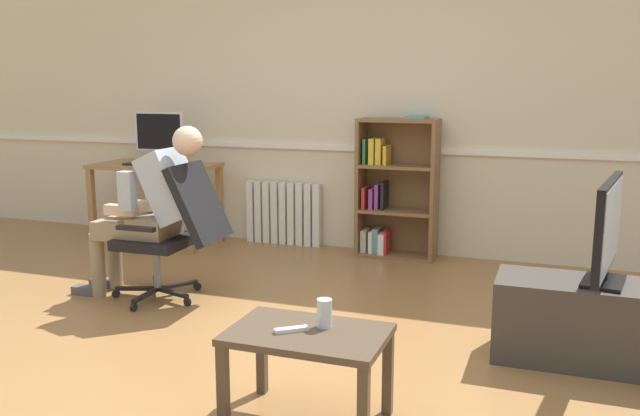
% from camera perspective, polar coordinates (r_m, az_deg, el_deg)
% --- Properties ---
extents(ground_plane, '(18.00, 18.00, 0.00)m').
position_cam_1_polar(ground_plane, '(3.80, -6.66, -12.56)').
color(ground_plane, olive).
extents(back_wall, '(12.00, 0.13, 2.70)m').
position_cam_1_polar(back_wall, '(5.98, 4.57, 9.21)').
color(back_wall, beige).
rests_on(back_wall, ground_plane).
extents(computer_desk, '(1.12, 0.62, 0.76)m').
position_cam_1_polar(computer_desk, '(6.40, -13.91, 2.65)').
color(computer_desk, '#9E7547').
rests_on(computer_desk, ground_plane).
extents(imac_monitor, '(0.51, 0.14, 0.48)m').
position_cam_1_polar(imac_monitor, '(6.42, -13.59, 6.20)').
color(imac_monitor, silver).
rests_on(imac_monitor, computer_desk).
extents(keyboard, '(0.41, 0.12, 0.02)m').
position_cam_1_polar(keyboard, '(6.27, -14.71, 3.63)').
color(keyboard, black).
rests_on(keyboard, computer_desk).
extents(computer_mouse, '(0.06, 0.10, 0.03)m').
position_cam_1_polar(computer_mouse, '(6.14, -12.48, 3.64)').
color(computer_mouse, white).
rests_on(computer_mouse, computer_desk).
extents(bookshelf, '(0.68, 0.29, 1.22)m').
position_cam_1_polar(bookshelf, '(5.79, 6.23, 1.42)').
color(bookshelf, brown).
rests_on(bookshelf, ground_plane).
extents(radiator, '(0.73, 0.08, 0.58)m').
position_cam_1_polar(radiator, '(6.26, -3.15, -0.44)').
color(radiator, white).
rests_on(radiator, ground_plane).
extents(office_chair, '(0.81, 0.61, 0.97)m').
position_cam_1_polar(office_chair, '(4.67, -12.30, -1.60)').
color(office_chair, black).
rests_on(office_chair, ground_plane).
extents(person_seated, '(1.01, 0.40, 1.21)m').
position_cam_1_polar(person_seated, '(4.74, -14.26, 0.08)').
color(person_seated, '#937F60').
rests_on(person_seated, ground_plane).
extents(tv_stand, '(1.09, 0.43, 0.45)m').
position_cam_1_polar(tv_stand, '(3.91, 22.82, -9.11)').
color(tv_stand, '#3D3833').
rests_on(tv_stand, ground_plane).
extents(tv_screen, '(0.25, 0.80, 0.55)m').
position_cam_1_polar(tv_screen, '(3.78, 23.40, -1.73)').
color(tv_screen, black).
rests_on(tv_screen, tv_stand).
extents(coffee_table, '(0.69, 0.46, 0.43)m').
position_cam_1_polar(coffee_table, '(2.97, -1.07, -11.67)').
color(coffee_table, '#4C3D2D').
rests_on(coffee_table, ground_plane).
extents(drinking_glass, '(0.07, 0.07, 0.13)m').
position_cam_1_polar(drinking_glass, '(2.97, 0.38, -8.98)').
color(drinking_glass, silver).
rests_on(drinking_glass, coffee_table).
extents(spare_remote, '(0.14, 0.12, 0.02)m').
position_cam_1_polar(spare_remote, '(2.94, -2.47, -10.36)').
color(spare_remote, white).
rests_on(spare_remote, coffee_table).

